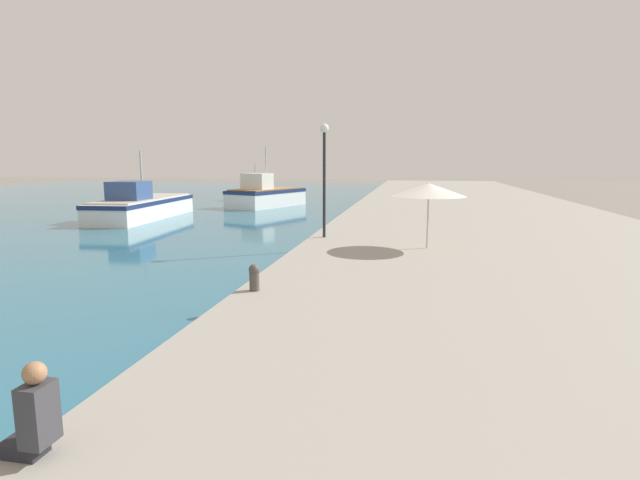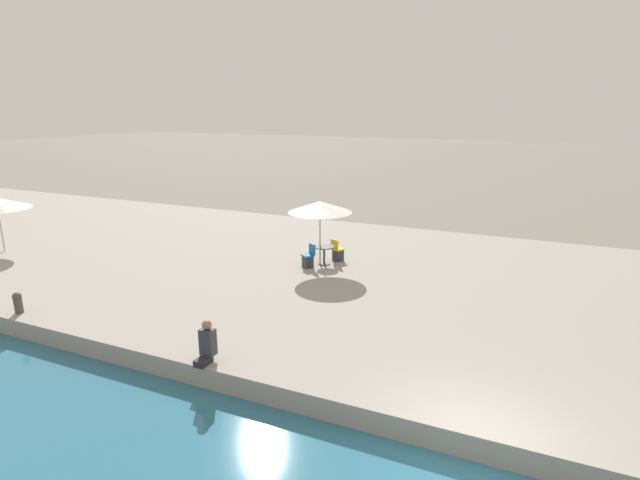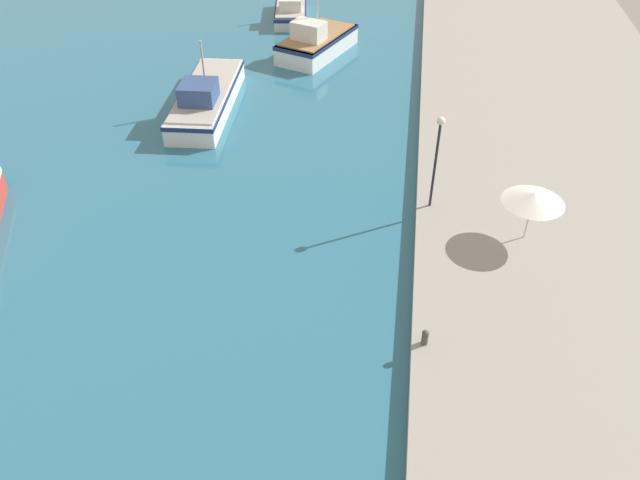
% 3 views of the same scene
% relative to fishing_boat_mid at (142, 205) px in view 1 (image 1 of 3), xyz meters
% --- Properties ---
extents(water_basin, '(56.00, 90.00, 0.04)m').
position_rel_fishing_boat_mid_xyz_m(water_basin, '(-15.24, 5.96, -0.86)').
color(water_basin, '#2D6B84').
rests_on(water_basin, ground_plane).
extents(quay_promenade, '(16.00, 90.00, 0.58)m').
position_rel_fishing_boat_mid_xyz_m(quay_promenade, '(20.76, 5.96, -0.59)').
color(quay_promenade, gray).
rests_on(quay_promenade, ground_plane).
extents(fishing_boat_mid, '(3.51, 9.79, 4.25)m').
position_rel_fishing_boat_mid_xyz_m(fishing_boat_mid, '(0.00, 0.00, 0.00)').
color(fishing_boat_mid, white).
rests_on(fishing_boat_mid, water_basin).
extents(fishing_boat_far, '(5.39, 7.42, 4.70)m').
position_rel_fishing_boat_mid_xyz_m(fishing_boat_far, '(5.29, 9.50, 0.09)').
color(fishing_boat_far, white).
rests_on(fishing_boat_far, water_basin).
extents(fishing_boat_distant, '(3.46, 6.65, 3.36)m').
position_rel_fishing_boat_mid_xyz_m(fishing_boat_distant, '(2.16, 16.51, -0.17)').
color(fishing_boat_distant, silver).
rests_on(fishing_boat_distant, water_basin).
extents(cafe_umbrella_white, '(2.63, 2.63, 2.32)m').
position_rel_fishing_boat_mid_xyz_m(cafe_umbrella_white, '(17.46, -10.83, 1.79)').
color(cafe_umbrella_white, '#B7B7B7').
rests_on(cafe_umbrella_white, quay_promenade).
extents(person_at_quay, '(0.57, 0.36, 1.07)m').
position_rel_fishing_boat_mid_xyz_m(person_at_quay, '(13.10, -24.67, 0.18)').
color(person_at_quay, '#232328').
rests_on(person_at_quay, quay_promenade).
extents(mooring_bollard, '(0.26, 0.26, 0.65)m').
position_rel_fishing_boat_mid_xyz_m(mooring_bollard, '(13.22, -17.67, 0.05)').
color(mooring_bollard, '#4C4742').
rests_on(mooring_bollard, quay_promenade).
extents(lamppost, '(0.36, 0.36, 4.56)m').
position_rel_fishing_boat_mid_xyz_m(lamppost, '(13.37, -8.99, 2.80)').
color(lamppost, '#232328').
rests_on(lamppost, quay_promenade).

